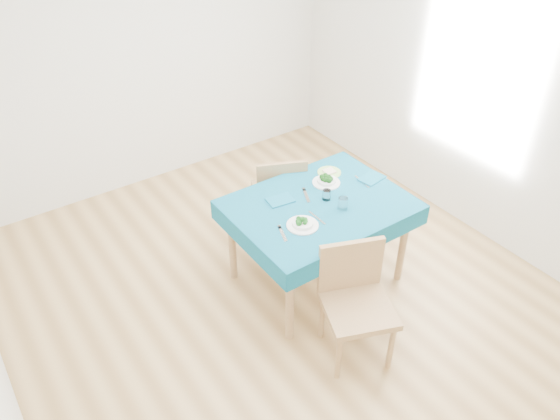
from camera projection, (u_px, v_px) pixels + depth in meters
room_shell at (280, 149)px, 3.63m from camera, size 4.02×4.52×2.73m
table at (317, 242)px, 4.37m from camera, size 1.33×1.01×0.76m
chair_near at (360, 294)px, 3.62m from camera, size 0.61×0.63×1.14m
chair_far at (278, 183)px, 4.79m from camera, size 0.58×0.60×1.07m
bowl_near at (303, 222)px, 3.90m from camera, size 0.23×0.23×0.07m
bowl_far at (326, 180)px, 4.36m from camera, size 0.22×0.22×0.07m
fork_near at (283, 234)px, 3.84m from camera, size 0.08×0.17×0.00m
knife_near at (317, 218)px, 4.00m from camera, size 0.02×0.19×0.00m
fork_far at (306, 196)px, 4.23m from camera, size 0.10×0.18×0.00m
knife_far at (362, 182)px, 4.39m from camera, size 0.04×0.20×0.00m
napkin_near at (280, 200)px, 4.17m from camera, size 0.22×0.16×0.01m
napkin_far at (372, 178)px, 4.43m from camera, size 0.23×0.18×0.01m
tumbler_center at (327, 195)px, 4.17m from camera, size 0.06×0.06×0.08m
tumbler_side at (343, 203)px, 4.06m from camera, size 0.07×0.07×0.10m
side_plate at (329, 172)px, 4.50m from camera, size 0.20×0.20×0.01m
bread_slice at (329, 171)px, 4.49m from camera, size 0.10×0.10×0.01m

